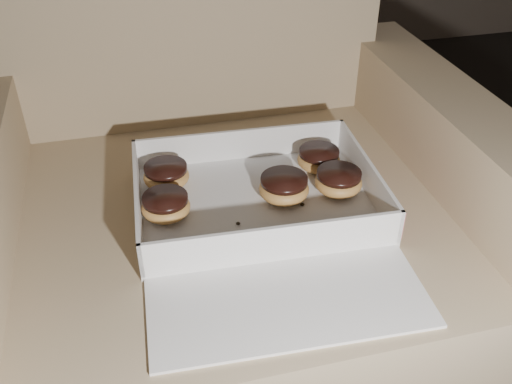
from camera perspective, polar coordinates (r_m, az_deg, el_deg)
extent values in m
cube|color=#998362|center=(1.10, -2.47, -9.52)|extent=(0.73, 0.73, 0.43)
cube|color=#998362|center=(1.08, -24.10, -9.67)|extent=(0.12, 0.73, 0.57)
cube|color=#998362|center=(1.18, 16.73, -3.31)|extent=(0.12, 0.73, 0.57)
cube|color=white|center=(0.94, 0.00, -1.19)|extent=(0.40, 0.31, 0.01)
cube|color=white|center=(1.04, -1.53, 4.81)|extent=(0.38, 0.03, 0.06)
cube|color=white|center=(0.81, 1.96, -5.13)|extent=(0.38, 0.03, 0.06)
cube|color=white|center=(0.91, -11.74, -0.89)|extent=(0.02, 0.29, 0.06)
cube|color=white|center=(0.97, 11.02, 1.69)|extent=(0.02, 0.29, 0.06)
cube|color=#BD4C54|center=(0.97, 11.26, 1.71)|extent=(0.02, 0.28, 0.05)
cube|color=white|center=(0.78, 3.29, -10.92)|extent=(0.38, 0.18, 0.01)
ellipsoid|color=gold|center=(0.96, 8.23, 0.95)|extent=(0.08, 0.08, 0.04)
cylinder|color=black|center=(0.95, 8.31, 1.78)|extent=(0.07, 0.07, 0.01)
ellipsoid|color=gold|center=(0.98, -8.95, 1.57)|extent=(0.08, 0.08, 0.04)
cylinder|color=black|center=(0.97, -9.04, 2.37)|extent=(0.07, 0.07, 0.01)
ellipsoid|color=gold|center=(1.02, 6.28, 3.21)|extent=(0.08, 0.08, 0.04)
cylinder|color=black|center=(1.01, 6.33, 3.98)|extent=(0.07, 0.07, 0.01)
ellipsoid|color=gold|center=(0.91, -8.99, -1.50)|extent=(0.08, 0.08, 0.04)
cylinder|color=black|center=(0.90, -9.09, -0.67)|extent=(0.07, 0.07, 0.01)
ellipsoid|color=gold|center=(0.94, 2.80, 0.32)|extent=(0.08, 0.08, 0.04)
cylinder|color=black|center=(0.93, 2.84, 1.21)|extent=(0.08, 0.08, 0.01)
ellipsoid|color=black|center=(0.93, 4.66, -1.24)|extent=(0.01, 0.01, 0.00)
ellipsoid|color=black|center=(0.89, -1.81, -3.16)|extent=(0.01, 0.01, 0.00)
ellipsoid|color=black|center=(0.91, -7.66, -2.54)|extent=(0.01, 0.01, 0.00)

